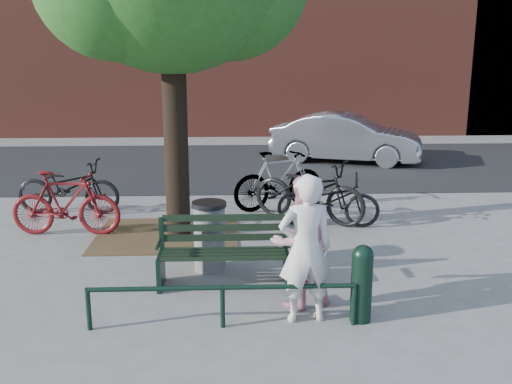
{
  "coord_description": "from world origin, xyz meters",
  "views": [
    {
      "loc": [
        0.13,
        -7.16,
        3.03
      ],
      "look_at": [
        0.47,
        1.0,
        1.04
      ],
      "focal_mm": 40.0,
      "sensor_mm": 36.0,
      "label": 1
    }
  ],
  "objects_px": {
    "park_bench": "(224,250)",
    "litter_bin": "(210,236)",
    "person_right": "(301,242)",
    "parked_car": "(346,138)",
    "bollard": "(362,281)",
    "bicycle_c": "(328,200)",
    "person_left": "(306,249)"
  },
  "relations": [
    {
      "from": "park_bench",
      "to": "litter_bin",
      "type": "height_order",
      "value": "litter_bin"
    },
    {
      "from": "person_right",
      "to": "parked_car",
      "type": "bearing_deg",
      "value": -127.15
    },
    {
      "from": "bollard",
      "to": "parked_car",
      "type": "bearing_deg",
      "value": 79.88
    },
    {
      "from": "person_right",
      "to": "litter_bin",
      "type": "bearing_deg",
      "value": -69.63
    },
    {
      "from": "bollard",
      "to": "bicycle_c",
      "type": "relative_size",
      "value": 0.51
    },
    {
      "from": "park_bench",
      "to": "bicycle_c",
      "type": "bearing_deg",
      "value": 54.45
    },
    {
      "from": "bollard",
      "to": "bicycle_c",
      "type": "height_order",
      "value": "bicycle_c"
    },
    {
      "from": "person_right",
      "to": "bollard",
      "type": "height_order",
      "value": "person_right"
    },
    {
      "from": "park_bench",
      "to": "parked_car",
      "type": "relative_size",
      "value": 0.41
    },
    {
      "from": "park_bench",
      "to": "litter_bin",
      "type": "bearing_deg",
      "value": 111.9
    },
    {
      "from": "park_bench",
      "to": "person_right",
      "type": "xyz_separation_m",
      "value": [
        0.95,
        -0.71,
        0.34
      ]
    },
    {
      "from": "litter_bin",
      "to": "bicycle_c",
      "type": "height_order",
      "value": "litter_bin"
    },
    {
      "from": "bicycle_c",
      "to": "parked_car",
      "type": "height_order",
      "value": "parked_car"
    },
    {
      "from": "parked_car",
      "to": "bollard",
      "type": "bearing_deg",
      "value": -171.06
    },
    {
      "from": "parked_car",
      "to": "park_bench",
      "type": "bearing_deg",
      "value": 177.98
    },
    {
      "from": "parked_car",
      "to": "person_right",
      "type": "bearing_deg",
      "value": -175.3
    },
    {
      "from": "bicycle_c",
      "to": "park_bench",
      "type": "bearing_deg",
      "value": 154.44
    },
    {
      "from": "park_bench",
      "to": "parked_car",
      "type": "height_order",
      "value": "parked_car"
    },
    {
      "from": "park_bench",
      "to": "parked_car",
      "type": "xyz_separation_m",
      "value": [
        3.37,
        8.75,
        0.21
      ]
    },
    {
      "from": "person_left",
      "to": "bollard",
      "type": "distance_m",
      "value": 0.75
    },
    {
      "from": "person_left",
      "to": "bollard",
      "type": "relative_size",
      "value": 1.89
    },
    {
      "from": "person_right",
      "to": "bollard",
      "type": "xyz_separation_m",
      "value": [
        0.65,
        -0.46,
        -0.32
      ]
    },
    {
      "from": "person_right",
      "to": "parked_car",
      "type": "xyz_separation_m",
      "value": [
        2.42,
        9.46,
        -0.13
      ]
    },
    {
      "from": "bicycle_c",
      "to": "bollard",
      "type": "bearing_deg",
      "value": -173.6
    },
    {
      "from": "park_bench",
      "to": "person_right",
      "type": "relative_size",
      "value": 1.06
    },
    {
      "from": "person_right",
      "to": "bollard",
      "type": "relative_size",
      "value": 1.77
    },
    {
      "from": "person_left",
      "to": "bicycle_c",
      "type": "relative_size",
      "value": 0.96
    },
    {
      "from": "bollard",
      "to": "person_left",
      "type": "bearing_deg",
      "value": 175.91
    },
    {
      "from": "litter_bin",
      "to": "bicycle_c",
      "type": "distance_m",
      "value": 2.89
    },
    {
      "from": "park_bench",
      "to": "bollard",
      "type": "bearing_deg",
      "value": -36.3
    },
    {
      "from": "person_right",
      "to": "parked_car",
      "type": "distance_m",
      "value": 9.77
    },
    {
      "from": "person_left",
      "to": "bicycle_c",
      "type": "bearing_deg",
      "value": -111.95
    }
  ]
}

